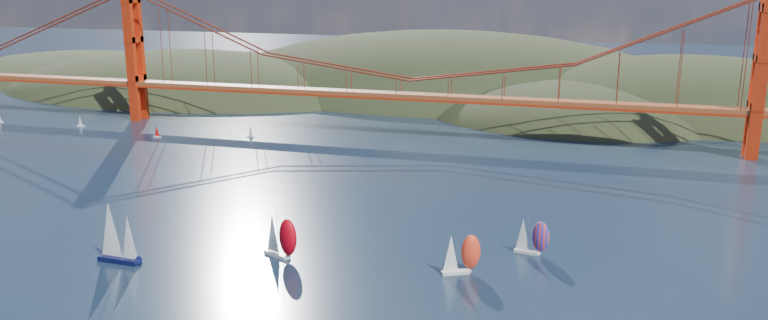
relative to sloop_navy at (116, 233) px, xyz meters
The scene contains 9 objects.
headlands 252.71m from the sloop_navy, 72.52° to the left, with size 725.00×225.00×96.00m.
bridge 147.21m from the sloop_navy, 78.47° to the left, with size 552.00×12.00×55.00m.
sloop_navy is the anchor object (origin of this frame).
racer_0 35.68m from the sloop_navy, 20.50° to the left, with size 9.72×6.61×10.88m.
racer_1 75.27m from the sloop_navy, 11.15° to the left, with size 8.62×6.40×9.71m.
racer_rwb 92.25m from the sloop_navy, 19.14° to the left, with size 8.02×3.83×9.04m.
distant_boat_1 160.33m from the sloop_navy, 130.45° to the left, with size 3.00×2.00×4.70m.
distant_boat_2 129.39m from the sloop_navy, 118.94° to the left, with size 3.00×2.00×4.70m.
distant_boat_3 126.62m from the sloop_navy, 102.79° to the left, with size 3.00×2.00×4.70m.
Camera 1 is at (68.85, -94.12, 62.83)m, focal length 35.00 mm.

